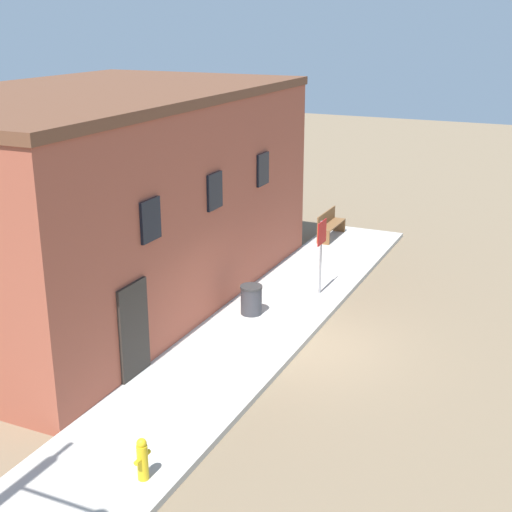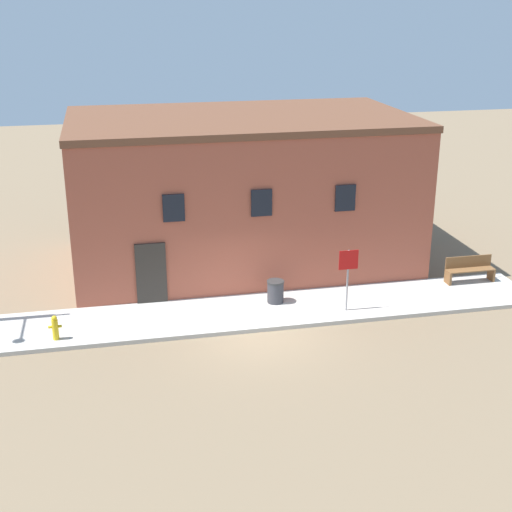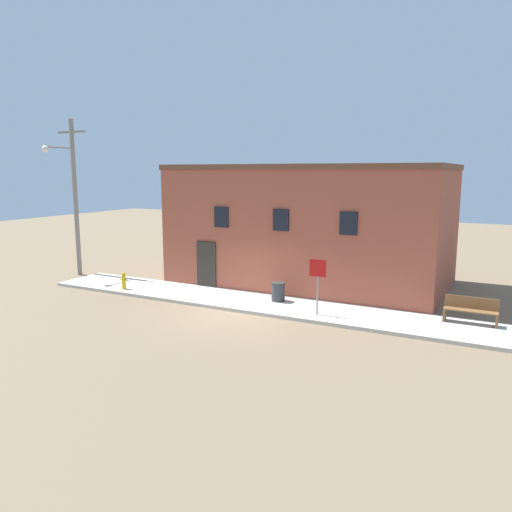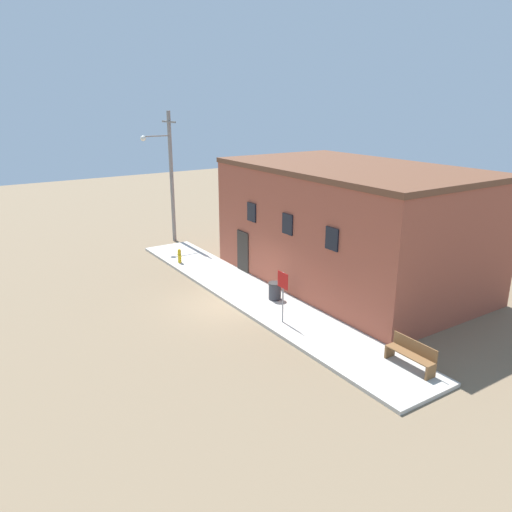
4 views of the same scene
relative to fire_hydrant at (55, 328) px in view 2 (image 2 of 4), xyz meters
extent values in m
plane|color=#7A664C|center=(6.03, -0.55, -0.52)|extent=(80.00, 80.00, 0.00)
cube|color=#BCB7AD|center=(6.03, 0.81, -0.45)|extent=(19.33, 2.72, 0.14)
cube|color=#9E4C38|center=(6.70, 5.78, 2.18)|extent=(12.33, 7.22, 5.39)
cube|color=brown|center=(6.70, 5.78, 4.99)|extent=(12.43, 7.32, 0.24)
cube|color=black|center=(3.83, 2.14, 2.82)|extent=(0.70, 0.08, 0.90)
cube|color=black|center=(6.70, 2.14, 2.82)|extent=(0.70, 0.08, 0.90)
cube|color=black|center=(9.58, 2.14, 2.82)|extent=(0.70, 0.08, 0.90)
cube|color=#2D2823|center=(3.00, 2.14, 0.58)|extent=(1.00, 0.08, 2.20)
cylinder|color=gold|center=(0.00, 0.00, -0.07)|extent=(0.19, 0.19, 0.63)
sphere|color=gold|center=(0.00, 0.00, 0.30)|extent=(0.17, 0.17, 0.17)
cylinder|color=gold|center=(-0.14, 0.00, 0.03)|extent=(0.10, 0.08, 0.08)
cylinder|color=gold|center=(0.14, 0.00, 0.03)|extent=(0.10, 0.08, 0.08)
cylinder|color=gray|center=(9.09, 0.19, 0.65)|extent=(0.06, 0.06, 2.06)
cube|color=red|center=(9.09, 0.17, 1.36)|extent=(0.63, 0.02, 0.63)
cube|color=brown|center=(13.33, 1.59, -0.16)|extent=(0.08, 0.44, 0.44)
cube|color=brown|center=(15.00, 1.59, -0.16)|extent=(0.08, 0.44, 0.44)
cube|color=brown|center=(14.17, 1.59, 0.08)|extent=(1.75, 0.44, 0.04)
cube|color=brown|center=(14.17, 1.79, 0.31)|extent=(1.75, 0.04, 0.42)
cylinder|color=#333338|center=(7.00, 1.29, -0.03)|extent=(0.54, 0.54, 0.70)
cylinder|color=#2D2D2D|center=(7.00, 1.29, 0.35)|extent=(0.57, 0.57, 0.06)
camera|label=1|loc=(-8.29, -5.84, 6.86)|focal=50.00mm
camera|label=2|loc=(1.83, -19.80, 9.20)|focal=50.00mm
camera|label=3|loc=(15.29, -16.52, 4.82)|focal=35.00mm
camera|label=4|loc=(23.52, -10.49, 7.94)|focal=35.00mm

